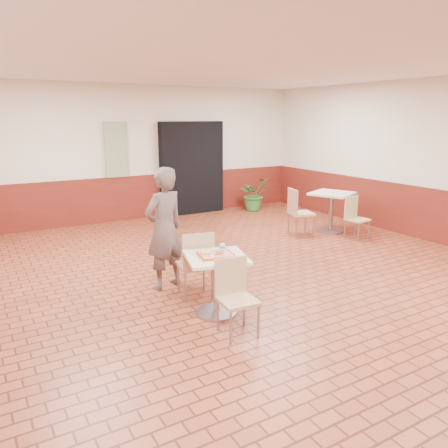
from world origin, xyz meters
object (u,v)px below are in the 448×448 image
chair_main_back (196,261)px  long_john_donut (220,252)px  paper_cup (223,247)px  second_table (331,205)px  customer (164,229)px  ring_donut (206,252)px  chair_second_left (298,210)px  chair_second_front (355,215)px  potted_plant (254,194)px  chair_main_front (235,292)px  main_table (216,275)px  serving_tray (216,255)px

chair_main_back → long_john_donut: (0.03, -0.55, 0.27)m
chair_main_back → paper_cup: chair_main_back is taller
paper_cup → second_table: size_ratio=0.10×
chair_main_back → customer: size_ratio=0.54×
ring_donut → long_john_donut: size_ratio=0.73×
chair_second_left → chair_main_back: bearing=134.5°
second_table → chair_second_front: bearing=-87.8°
chair_main_back → ring_donut: 0.55m
customer → second_table: (4.13, 1.12, -0.29)m
ring_donut → potted_plant: (3.85, 4.67, -0.35)m
chair_main_front → chair_main_back: size_ratio=0.92×
chair_second_front → ring_donut: bearing=-164.7°
customer → paper_cup: (0.31, -1.02, -0.04)m
main_table → second_table: (3.95, 2.21, 0.06)m
chair_main_front → chair_main_back: 1.04m
long_john_donut → paper_cup: (0.09, 0.09, 0.02)m
customer → paper_cup: bearing=90.5°
main_table → chair_second_front: size_ratio=0.90×
ring_donut → paper_cup: 0.23m
chair_second_front → chair_main_back: bearing=-170.3°
main_table → chair_second_left: 3.89m
serving_tray → potted_plant: 6.05m
chair_main_back → customer: customer is taller
customer → ring_donut: (0.08, -1.03, -0.07)m
customer → chair_second_front: size_ratio=2.07×
customer → ring_donut: size_ratio=14.65×
main_table → ring_donut: (-0.10, 0.06, 0.28)m
chair_main_front → potted_plant: (3.80, 5.24, -0.04)m
customer → paper_cup: 1.07m
chair_main_back → chair_second_front: chair_main_back is taller
paper_cup → potted_plant: size_ratio=0.10×
long_john_donut → second_table: size_ratio=0.19×
customer → second_table: 4.29m
serving_tray → second_table: (3.95, 2.21, -0.19)m
second_table → potted_plant: bearing=94.5°
serving_tray → long_john_donut: long_john_donut is taller
paper_cup → potted_plant: potted_plant is taller
main_table → serving_tray: size_ratio=1.79×
chair_main_front → paper_cup: (0.18, 0.57, 0.33)m
second_table → serving_tray: bearing=-150.7°
chair_main_back → chair_second_front: size_ratio=1.12×
long_john_donut → chair_second_front: bearing=22.3°
paper_cup → customer: bearing=106.9°
second_table → main_table: bearing=-150.7°
chair_main_front → second_table: (4.00, 2.71, 0.08)m
customer → long_john_donut: size_ratio=10.71×
serving_tray → main_table: bearing=-166.0°
main_table → chair_second_front: (3.97, 1.59, -0.04)m
long_john_donut → paper_cup: bearing=44.7°
potted_plant → customer: bearing=-137.2°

